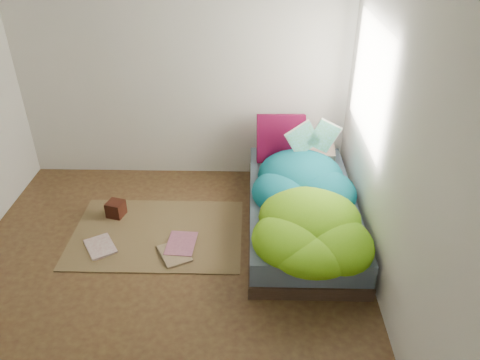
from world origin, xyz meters
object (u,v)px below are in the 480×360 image
floor_book_a (88,251)px  floor_book_b (167,243)px  bed (301,211)px  open_book (315,128)px  pillow_magenta (281,138)px  wooden_box (116,209)px

floor_book_a → floor_book_b: bearing=-22.6°
bed → open_book: open_book is taller
bed → pillow_magenta: pillow_magenta is taller
pillow_magenta → wooden_box: (-1.65, -0.61, -0.50)m
floor_book_a → floor_book_b: floor_book_b is taller
wooden_box → floor_book_b: bearing=-38.1°
bed → open_book: (0.13, 0.47, 0.65)m
pillow_magenta → open_book: 0.46m
pillow_magenta → open_book: open_book is taller
floor_book_b → open_book: bearing=34.8°
wooden_box → floor_book_a: size_ratio=0.49×
wooden_box → floor_book_b: size_ratio=0.45×
pillow_magenta → wooden_box: size_ratio=3.21×
open_book → wooden_box: (-1.96, -0.36, -0.73)m
bed → pillow_magenta: bearing=104.0°
wooden_box → floor_book_b: wooden_box is taller
bed → floor_book_b: size_ratio=5.74×
wooden_box → floor_book_b: 0.74m
open_book → wooden_box: bearing=174.7°
bed → wooden_box: bearing=176.6°
floor_book_b → pillow_magenta: bearing=48.9°
bed → floor_book_b: bed is taller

